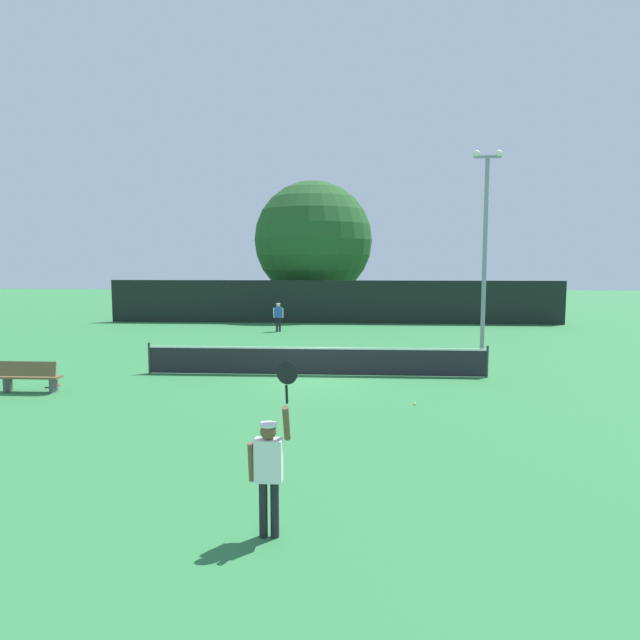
% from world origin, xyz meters
% --- Properties ---
extents(ground_plane, '(120.00, 120.00, 0.00)m').
position_xyz_m(ground_plane, '(0.00, 0.00, 0.00)').
color(ground_plane, '#2D723D').
extents(tennis_net, '(11.60, 0.08, 1.07)m').
position_xyz_m(tennis_net, '(0.00, 0.00, 0.51)').
color(tennis_net, '#232328').
rests_on(tennis_net, ground).
extents(perimeter_fence, '(28.63, 0.12, 2.71)m').
position_xyz_m(perimeter_fence, '(0.00, 16.40, 1.35)').
color(perimeter_fence, black).
rests_on(perimeter_fence, ground).
extents(player_serving, '(0.68, 0.39, 2.47)m').
position_xyz_m(player_serving, '(0.15, -11.22, 1.08)').
color(player_serving, white).
rests_on(player_serving, ground).
extents(player_receiving, '(0.57, 0.23, 1.58)m').
position_xyz_m(player_receiving, '(-2.88, 11.89, 0.96)').
color(player_receiving, blue).
rests_on(player_receiving, ground).
extents(tennis_ball, '(0.07, 0.07, 0.07)m').
position_xyz_m(tennis_ball, '(2.96, -3.82, 0.03)').
color(tennis_ball, '#CCE033').
rests_on(tennis_ball, ground).
extents(spare_racket, '(0.28, 0.52, 0.04)m').
position_xyz_m(spare_racket, '(-7.98, -2.17, 0.02)').
color(spare_racket, black).
rests_on(spare_racket, ground).
extents(courtside_bench, '(1.80, 0.44, 0.95)m').
position_xyz_m(courtside_bench, '(-8.25, -3.03, 0.48)').
color(courtside_bench, brown).
rests_on(courtside_bench, ground).
extents(light_pole, '(1.18, 0.28, 8.45)m').
position_xyz_m(light_pole, '(6.79, 5.32, 4.79)').
color(light_pole, gray).
rests_on(light_pole, ground).
extents(large_tree, '(8.29, 8.29, 9.53)m').
position_xyz_m(large_tree, '(-1.60, 20.98, 5.38)').
color(large_tree, brown).
rests_on(large_tree, ground).
extents(parked_car_near, '(2.08, 4.28, 1.69)m').
position_xyz_m(parked_car_near, '(-2.68, 22.04, 0.78)').
color(parked_car_near, white).
rests_on(parked_car_near, ground).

